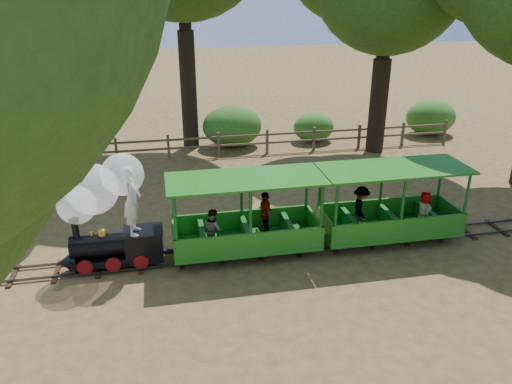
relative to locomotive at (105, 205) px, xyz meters
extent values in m
plane|color=olive|center=(4.70, -0.06, -1.66)|extent=(90.00, 90.00, 0.00)
cube|color=#3F3D3A|center=(4.70, -0.36, -1.59)|extent=(22.00, 0.05, 0.05)
cube|color=#3F3D3A|center=(4.70, 0.24, -1.59)|extent=(22.00, 0.05, 0.05)
cube|color=#382314|center=(4.70, -0.06, -1.64)|extent=(0.12, 1.00, 0.05)
cube|color=#382314|center=(-0.30, -0.06, -1.64)|extent=(0.12, 1.00, 0.05)
cube|color=#382314|center=(9.70, -0.06, -1.64)|extent=(0.12, 1.00, 0.05)
cube|color=black|center=(0.18, -0.06, -1.38)|extent=(2.20, 0.70, 0.18)
cylinder|color=black|center=(-0.18, -0.06, -1.01)|extent=(1.40, 0.56, 0.56)
cylinder|color=black|center=(-0.73, -0.06, -0.51)|extent=(0.16, 0.16, 0.44)
sphere|color=#BD8D2D|center=(-0.13, -0.06, -0.71)|extent=(0.26, 0.26, 0.26)
cylinder|color=#BD8D2D|center=(-0.38, -0.06, -0.69)|extent=(0.10, 0.10, 0.10)
cube|color=black|center=(0.83, -0.06, -1.01)|extent=(0.90, 0.70, 0.55)
cube|color=black|center=(0.83, -0.06, -0.72)|extent=(0.95, 0.76, 0.04)
cone|color=black|center=(-1.03, -0.06, -1.40)|extent=(0.45, 0.64, 0.64)
cylinder|color=#BD8D2D|center=(-0.91, -0.06, -0.91)|extent=(0.10, 0.14, 0.14)
cylinder|color=maroon|center=(-0.58, -0.42, -1.38)|extent=(0.36, 0.06, 0.36)
cylinder|color=maroon|center=(-0.58, 0.30, -1.38)|extent=(0.36, 0.06, 0.36)
cylinder|color=maroon|center=(0.07, -0.42, -1.38)|extent=(0.36, 0.06, 0.36)
cylinder|color=maroon|center=(0.07, 0.30, -1.38)|extent=(0.36, 0.06, 0.36)
cylinder|color=maroon|center=(0.73, -0.42, -1.38)|extent=(0.36, 0.06, 0.36)
cylinder|color=maroon|center=(0.73, 0.30, -1.38)|extent=(0.36, 0.06, 0.36)
sphere|color=white|center=(-0.63, -0.01, 0.06)|extent=(0.90, 0.90, 0.90)
sphere|color=white|center=(-0.23, 0.04, 0.41)|extent=(1.20, 1.20, 1.20)
sphere|color=white|center=(0.48, 0.09, 0.71)|extent=(1.00, 1.00, 1.00)
imported|color=white|center=(0.65, -0.19, 0.16)|extent=(0.48, 0.67, 1.72)
cube|color=#227B1B|center=(3.38, -0.06, -1.32)|extent=(3.72, 1.42, 0.11)
cube|color=#145B1A|center=(3.38, -0.06, -1.45)|extent=(3.35, 0.55, 0.15)
cube|color=#227B1B|center=(3.38, -0.72, -0.99)|extent=(3.72, 0.07, 0.55)
cube|color=#227B1B|center=(3.38, 0.61, -0.99)|extent=(3.72, 0.07, 0.55)
cube|color=#227B1B|center=(3.38, -0.06, 0.43)|extent=(3.88, 1.59, 0.05)
cylinder|color=#145B1A|center=(1.61, -0.70, -0.44)|extent=(0.08, 0.08, 1.75)
cylinder|color=#145B1A|center=(1.61, 0.59, -0.44)|extent=(0.08, 0.08, 1.75)
cylinder|color=#145B1A|center=(5.15, -0.70, -0.44)|extent=(0.08, 0.08, 1.75)
cylinder|color=#145B1A|center=(5.15, 0.59, -0.44)|extent=(0.08, 0.08, 1.75)
cube|color=#145B1A|center=(2.26, -0.06, -1.05)|extent=(0.13, 1.20, 0.44)
cube|color=#145B1A|center=(3.38, -0.06, -1.05)|extent=(0.13, 1.20, 0.44)
cube|color=#145B1A|center=(4.49, -0.06, -1.05)|extent=(0.13, 1.20, 0.44)
cylinder|color=black|center=(2.19, -0.43, -1.41)|extent=(0.31, 0.07, 0.31)
cylinder|color=black|center=(2.19, 0.31, -1.41)|extent=(0.31, 0.07, 0.31)
cylinder|color=black|center=(4.57, -0.43, -1.41)|extent=(0.31, 0.07, 0.31)
cylinder|color=black|center=(4.57, 0.31, -1.41)|extent=(0.31, 0.07, 0.31)
imported|color=gray|center=(2.52, -0.30, -0.73)|extent=(0.56, 0.63, 1.07)
imported|color=gray|center=(3.93, 0.19, -0.66)|extent=(0.41, 0.75, 1.21)
cube|color=#227B1B|center=(7.29, -0.06, -1.32)|extent=(3.72, 1.42, 0.11)
cube|color=#145B1A|center=(7.29, -0.06, -1.45)|extent=(3.35, 0.55, 0.15)
cube|color=#227B1B|center=(7.29, -0.72, -0.99)|extent=(3.72, 0.07, 0.55)
cube|color=#227B1B|center=(7.29, 0.61, -0.99)|extent=(3.72, 0.07, 0.55)
cube|color=#227B1B|center=(7.29, -0.06, 0.43)|extent=(3.88, 1.59, 0.05)
cylinder|color=#145B1A|center=(5.52, -0.70, -0.44)|extent=(0.08, 0.08, 1.75)
cylinder|color=#145B1A|center=(5.52, 0.59, -0.44)|extent=(0.08, 0.08, 1.75)
cylinder|color=#145B1A|center=(9.07, -0.70, -0.44)|extent=(0.08, 0.08, 1.75)
cylinder|color=#145B1A|center=(9.07, 0.59, -0.44)|extent=(0.08, 0.08, 1.75)
cube|color=#145B1A|center=(6.18, -0.06, -1.05)|extent=(0.13, 1.20, 0.44)
cube|color=#145B1A|center=(7.29, -0.06, -1.05)|extent=(0.13, 1.20, 0.44)
cube|color=#145B1A|center=(8.41, -0.06, -1.05)|extent=(0.13, 1.20, 0.44)
cylinder|color=black|center=(6.10, -0.43, -1.41)|extent=(0.31, 0.07, 0.31)
cylinder|color=black|center=(6.10, 0.31, -1.41)|extent=(0.31, 0.07, 0.31)
cylinder|color=black|center=(8.48, -0.43, -1.41)|extent=(0.31, 0.07, 0.31)
cylinder|color=black|center=(8.48, 0.31, -1.41)|extent=(0.31, 0.07, 0.31)
imported|color=gray|center=(6.51, 0.05, -0.67)|extent=(0.58, 0.84, 1.20)
imported|color=gray|center=(8.10, -0.37, -0.72)|extent=(0.39, 0.56, 1.09)
cylinder|color=#2D2116|center=(2.70, 9.44, 0.74)|extent=(0.66, 0.66, 4.79)
cylinder|color=#2D2116|center=(10.20, 7.44, 0.22)|extent=(0.72, 0.72, 3.76)
cylinder|color=#2D2116|center=(10.20, 7.44, 3.18)|extent=(0.54, 0.54, 2.15)
cube|color=brown|center=(-4.30, 7.94, -1.16)|extent=(0.10, 0.10, 1.00)
cube|color=brown|center=(-2.30, 7.94, -1.16)|extent=(0.10, 0.10, 1.00)
cube|color=brown|center=(-0.30, 7.94, -1.16)|extent=(0.10, 0.10, 1.00)
cube|color=brown|center=(1.70, 7.94, -1.16)|extent=(0.10, 0.10, 1.00)
cube|color=brown|center=(3.70, 7.94, -1.16)|extent=(0.10, 0.10, 1.00)
cube|color=brown|center=(5.70, 7.94, -1.16)|extent=(0.10, 0.10, 1.00)
cube|color=brown|center=(7.70, 7.94, -1.16)|extent=(0.10, 0.10, 1.00)
cube|color=brown|center=(9.70, 7.94, -1.16)|extent=(0.10, 0.10, 1.00)
cube|color=brown|center=(11.70, 7.94, -1.16)|extent=(0.10, 0.10, 1.00)
cube|color=brown|center=(13.70, 7.94, -1.16)|extent=(0.10, 0.10, 1.00)
cube|color=brown|center=(4.70, 7.94, -0.86)|extent=(18.00, 0.06, 0.08)
cube|color=brown|center=(4.70, 7.94, -1.21)|extent=(18.00, 0.06, 0.08)
ellipsoid|color=#2D6B1E|center=(-4.30, 9.24, -0.84)|extent=(2.36, 1.82, 1.64)
ellipsoid|color=#2D6B1E|center=(4.45, 9.24, -0.78)|extent=(2.53, 1.95, 1.75)
ellipsoid|color=#2D6B1E|center=(8.08, 9.24, -1.03)|extent=(1.81, 1.39, 1.25)
ellipsoid|color=#2D6B1E|center=(13.70, 9.24, -0.86)|extent=(2.32, 1.79, 1.61)
camera|label=1|loc=(1.42, -11.23, 4.86)|focal=35.00mm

